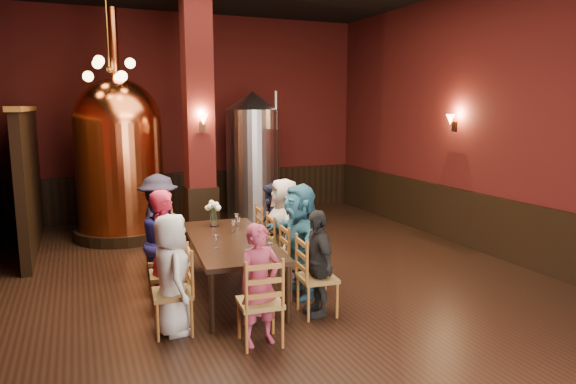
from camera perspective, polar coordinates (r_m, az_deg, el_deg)
name	(u,v)px	position (r m, az deg, el deg)	size (l,w,h in m)	color
room	(266,123)	(7.06, -2.49, 7.63)	(10.00, 10.02, 4.50)	black
wainscot_right	(484,223)	(9.40, 20.94, -3.28)	(0.08, 9.90, 1.00)	black
wainscot_back	(193,193)	(12.00, -10.55, -0.15)	(7.90, 0.08, 1.00)	black
column	(198,119)	(9.67, -9.93, 8.00)	(0.58, 0.58, 4.50)	#400F0D
partition	(29,181)	(9.94, -26.80, 1.09)	(0.22, 3.50, 2.40)	black
pendant_cluster	(109,70)	(9.57, -19.23, 12.71)	(0.90, 0.90, 1.70)	#A57226
sconce_wall	(455,122)	(9.75, 18.04, 7.40)	(0.20, 0.20, 0.36)	black
sconce_column	(202,122)	(9.38, -9.52, 7.67)	(0.20, 0.20, 0.36)	black
dining_table	(230,243)	(6.86, -6.42, -5.70)	(1.20, 2.48, 0.75)	black
chair_0	(172,293)	(5.87, -12.73, -10.86)	(0.46, 0.46, 0.92)	#9C5B27
person_0	(172,274)	(5.80, -12.80, -8.90)	(0.66, 0.43, 1.34)	silver
chair_1	(167,274)	(6.50, -13.25, -8.85)	(0.46, 0.46, 0.92)	#9C5B27
person_1	(166,251)	(6.42, -13.35, -6.38)	(0.55, 0.36, 1.50)	red
chair_2	(163,259)	(7.13, -13.68, -7.22)	(0.46, 0.46, 0.92)	#9C5B27
person_2	(163,242)	(7.07, -13.75, -5.45)	(0.67, 0.33, 1.38)	navy
chair_3	(160,246)	(7.77, -14.04, -5.84)	(0.46, 0.46, 0.92)	#9C5B27
person_3	(159,226)	(7.70, -14.12, -3.69)	(0.98, 0.56, 1.52)	black
chair_4	(317,277)	(6.23, 3.27, -9.44)	(0.46, 0.46, 0.92)	#9C5B27
person_4	(317,263)	(6.17, 3.29, -7.84)	(0.75, 0.31, 1.28)	black
chair_5	(299,261)	(6.82, 1.25, -7.71)	(0.46, 0.46, 0.92)	#9C5B27
person_5	(299,240)	(6.74, 1.26, -5.36)	(1.39, 0.44, 1.50)	#2C6985
chair_6	(284,248)	(7.43, -0.41, -6.28)	(0.46, 0.46, 0.92)	#9C5B27
person_6	(284,230)	(7.36, -0.41, -4.21)	(0.72, 0.47, 1.47)	beige
chair_7	(272,237)	(8.05, -1.83, -5.04)	(0.46, 0.46, 0.92)	#9C5B27
person_7	(272,225)	(8.00, -1.83, -3.70)	(0.64, 0.31, 1.31)	#181B31
chair_8	(260,302)	(5.49, -3.13, -12.09)	(0.46, 0.46, 0.92)	#9C5B27
person_8	(260,285)	(5.42, -3.15, -10.25)	(0.47, 0.31, 1.29)	#9A334D
copper_kettle	(120,157)	(10.14, -18.20, 3.73)	(2.11, 2.11, 4.23)	black
steel_vessel	(253,157)	(11.17, -3.89, 3.93)	(1.50, 1.50, 2.80)	#B2B2B7
rose_vase	(214,209)	(7.51, -8.24, -1.93)	(0.23, 0.23, 0.39)	white
wine_glass_0	(216,242)	(6.40, -7.96, -5.49)	(0.07, 0.07, 0.17)	white
wine_glass_1	(263,244)	(6.22, -2.78, -5.84)	(0.07, 0.07, 0.17)	white
wine_glass_2	(238,223)	(7.34, -5.55, -3.49)	(0.07, 0.07, 0.17)	white
wine_glass_3	(265,243)	(6.30, -2.53, -5.63)	(0.07, 0.07, 0.17)	white
wine_glass_4	(233,226)	(7.17, -6.11, -3.81)	(0.07, 0.07, 0.17)	white
wine_glass_5	(270,250)	(5.99, -1.99, -6.44)	(0.07, 0.07, 0.17)	white
wine_glass_6	(237,219)	(7.60, -5.74, -3.04)	(0.07, 0.07, 0.17)	white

